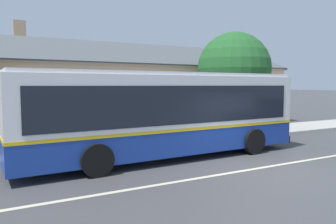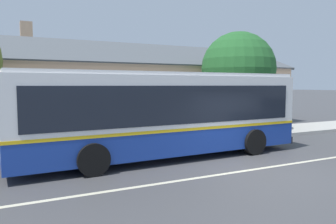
% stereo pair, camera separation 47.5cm
% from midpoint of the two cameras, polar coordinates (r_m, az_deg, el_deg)
% --- Properties ---
extents(ground_plane, '(300.00, 300.00, 0.00)m').
position_cam_midpoint_polar(ground_plane, '(11.10, 16.06, -9.59)').
color(ground_plane, '#424244').
extents(sidewalk_far, '(60.00, 3.00, 0.15)m').
position_cam_midpoint_polar(sidewalk_far, '(15.91, 1.16, -4.82)').
color(sidewalk_far, '#ADAAA3').
rests_on(sidewalk_far, ground).
extents(lane_divider_stripe, '(60.00, 0.16, 0.01)m').
position_cam_midpoint_polar(lane_divider_stripe, '(11.10, 16.06, -9.57)').
color(lane_divider_stripe, beige).
rests_on(lane_divider_stripe, ground).
extents(community_building, '(22.16, 9.73, 6.63)m').
position_cam_midpoint_polar(community_building, '(22.75, -7.32, 3.01)').
color(community_building, tan).
rests_on(community_building, ground).
extents(transit_bus, '(11.00, 2.99, 3.16)m').
position_cam_midpoint_polar(transit_bus, '(12.13, 0.29, -0.07)').
color(transit_bus, navy).
rests_on(transit_bus, ground).
extents(bench_down_street, '(1.51, 0.51, 0.94)m').
position_cam_midpoint_polar(bench_down_street, '(14.67, -8.80, -3.77)').
color(bench_down_street, brown).
rests_on(bench_down_street, sidewalk_far).
extents(street_tree_primary, '(4.16, 4.16, 5.71)m').
position_cam_midpoint_polar(street_tree_primary, '(19.13, 12.83, 7.32)').
color(street_tree_primary, '#4C3828').
rests_on(street_tree_primary, ground).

